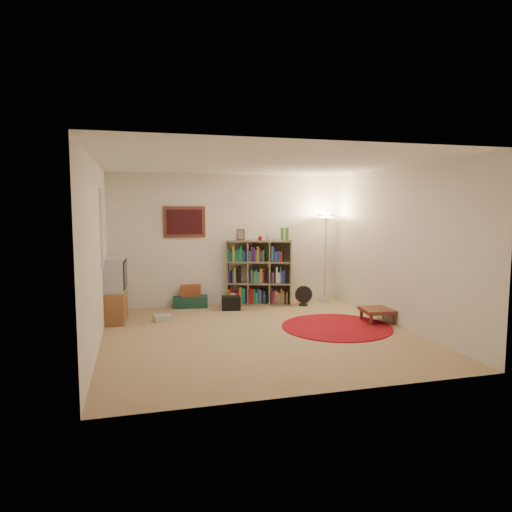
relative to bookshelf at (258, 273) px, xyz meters
The scene contains 12 objects.
room 2.20m from the bookshelf, 106.27° to the right, with size 4.54×4.54×2.54m.
bookshelf is the anchor object (origin of this frame).
floor_lamp 1.57m from the bookshelf, ahead, with size 0.43×0.43×1.73m.
floor_fan 0.97m from the bookshelf, 23.65° to the right, with size 0.33×0.18×0.38m.
tv_stand 2.80m from the bookshelf, 165.27° to the right, with size 0.56×0.76×1.06m.
dvd_box 2.13m from the bookshelf, 155.74° to the right, with size 0.30×0.25×0.09m.
suitcase 1.40m from the bookshelf, behind, with size 0.69×0.50×0.21m.
wicker_basket 1.33m from the bookshelf, behind, with size 0.40×0.31×0.21m.
duffel_bag 0.84m from the bookshelf, 152.08° to the right, with size 0.39×0.34×0.24m.
paper_towel 0.70m from the bookshelf, behind, with size 0.14×0.14×0.23m.
red_rug 2.20m from the bookshelf, 69.79° to the right, with size 1.71×1.71×0.02m.
side_table 2.44m from the bookshelf, 51.11° to the right, with size 0.55×0.55×0.23m.
Camera 1 is at (-1.74, -6.34, 1.85)m, focal length 32.00 mm.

